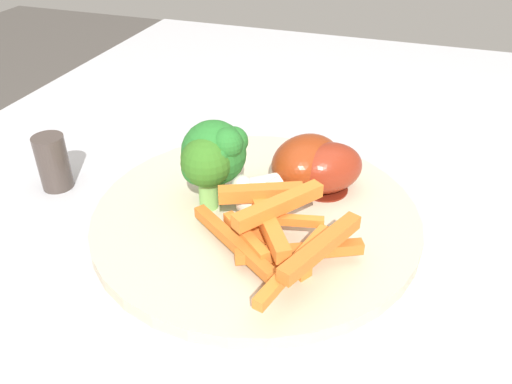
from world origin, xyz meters
TOP-DOWN VIEW (x-y plane):
  - dining_table at (0.00, 0.00)m, footprint 1.20×0.87m
  - dinner_plate at (0.02, 0.04)m, footprint 0.29×0.29m
  - broccoli_floret_front at (0.02, 0.09)m, footprint 0.05×0.05m
  - broccoli_floret_middle at (0.03, 0.09)m, footprint 0.07×0.06m
  - carrot_fries_pile at (-0.03, 0.01)m, footprint 0.13×0.14m
  - chicken_drumstick_near at (0.07, -0.00)m, footprint 0.10×0.12m
  - chicken_drumstick_far at (0.07, 0.02)m, footprint 0.13×0.08m
  - fork at (0.15, 0.27)m, footprint 0.08×0.18m
  - pepper_shaker at (0.01, 0.25)m, footprint 0.03×0.03m

SIDE VIEW (x-z plane):
  - dining_table at x=0.00m, z-range 0.27..1.00m
  - fork at x=0.15m, z-range 0.73..0.73m
  - dinner_plate at x=0.02m, z-range 0.73..0.74m
  - pepper_shaker at x=0.01m, z-range 0.73..0.78m
  - carrot_fries_pile at x=-0.03m, z-range 0.74..0.78m
  - chicken_drumstick_near at x=0.07m, z-range 0.74..0.79m
  - chicken_drumstick_far at x=0.07m, z-range 0.74..0.79m
  - broccoli_floret_front at x=0.02m, z-range 0.75..0.82m
  - broccoli_floret_middle at x=0.03m, z-range 0.75..0.83m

